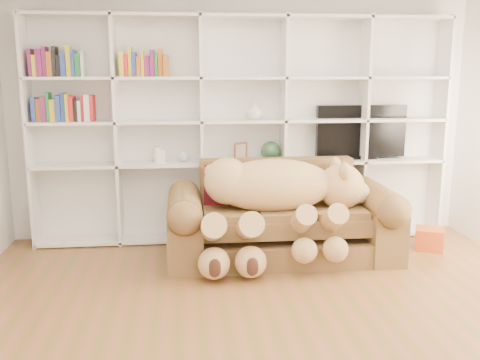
{
  "coord_description": "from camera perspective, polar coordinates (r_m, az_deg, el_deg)",
  "views": [
    {
      "loc": [
        -0.64,
        -3.36,
        1.83
      ],
      "look_at": [
        -0.1,
        1.63,
        0.8
      ],
      "focal_mm": 40.0,
      "sensor_mm": 36.0,
      "label": 1
    }
  ],
  "objects": [
    {
      "name": "shelf_vase",
      "position": [
        5.73,
        1.59,
        7.38
      ],
      "size": [
        0.22,
        0.22,
        0.18
      ],
      "primitive_type": "imported",
      "rotation": [
        0.0,
        0.0,
        0.39
      ],
      "color": "silver",
      "rests_on": "bookshelf"
    },
    {
      "name": "green_vase",
      "position": [
        5.8,
        3.28,
        3.11
      ],
      "size": [
        0.21,
        0.21,
        0.21
      ],
      "primitive_type": "sphere",
      "color": "#2A5131",
      "rests_on": "bookshelf"
    },
    {
      "name": "figurine_short",
      "position": [
        5.73,
        -8.28,
        2.52
      ],
      "size": [
        0.09,
        0.09,
        0.13
      ],
      "primitive_type": "cylinder",
      "rotation": [
        0.0,
        0.0,
        -0.18
      ],
      "color": "white",
      "rests_on": "bookshelf"
    },
    {
      "name": "sofa",
      "position": [
        5.32,
        4.44,
        -4.49
      ],
      "size": [
        2.23,
        0.96,
        0.94
      ],
      "color": "brown",
      "rests_on": "floor"
    },
    {
      "name": "throw_pillow",
      "position": [
        5.32,
        -1.5,
        -0.72
      ],
      "size": [
        0.46,
        0.3,
        0.45
      ],
      "primitive_type": "cube",
      "rotation": [
        -0.24,
        0.0,
        -0.16
      ],
      "color": "#5B0F1B",
      "rests_on": "sofa"
    },
    {
      "name": "teddy_bear",
      "position": [
        5.05,
        3.87,
        -1.81
      ],
      "size": [
        1.71,
        0.93,
        0.99
      ],
      "rotation": [
        0.0,
        0.0,
        -0.12
      ],
      "color": "tan",
      "rests_on": "sofa"
    },
    {
      "name": "picture_frame",
      "position": [
        5.76,
        0.06,
        3.07
      ],
      "size": [
        0.15,
        0.09,
        0.19
      ],
      "primitive_type": "cube",
      "rotation": [
        0.0,
        0.0,
        0.43
      ],
      "color": "brown",
      "rests_on": "bookshelf"
    },
    {
      "name": "bookshelf",
      "position": [
        5.75,
        -2.17,
        6.41
      ],
      "size": [
        4.43,
        0.35,
        2.4
      ],
      "color": "white",
      "rests_on": "floor"
    },
    {
      "name": "wall_back",
      "position": [
        5.91,
        0.07,
        6.99
      ],
      "size": [
        5.0,
        0.02,
        2.7
      ],
      "primitive_type": "cube",
      "color": "white",
      "rests_on": "floor"
    },
    {
      "name": "tv",
      "position": [
        6.07,
        12.77,
        4.98
      ],
      "size": [
        1.0,
        0.18,
        0.59
      ],
      "color": "black",
      "rests_on": "bookshelf"
    },
    {
      "name": "figurine_tall",
      "position": [
        5.73,
        -8.72,
        2.7
      ],
      "size": [
        0.09,
        0.09,
        0.17
      ],
      "primitive_type": "cylinder",
      "rotation": [
        0.0,
        0.0,
        -0.06
      ],
      "color": "white",
      "rests_on": "bookshelf"
    },
    {
      "name": "snow_globe",
      "position": [
        5.73,
        -6.0,
        2.49
      ],
      "size": [
        0.11,
        0.11,
        0.11
      ],
      "primitive_type": "sphere",
      "color": "silver",
      "rests_on": "bookshelf"
    },
    {
      "name": "gift_box",
      "position": [
        5.91,
        19.53,
        -5.94
      ],
      "size": [
        0.36,
        0.35,
        0.22
      ],
      "primitive_type": "cube",
      "rotation": [
        0.0,
        0.0,
        -0.43
      ],
      "color": "#C74E1A",
      "rests_on": "floor"
    },
    {
      "name": "floor",
      "position": [
        3.87,
        4.24,
        -16.56
      ],
      "size": [
        5.0,
        5.0,
        0.0
      ],
      "primitive_type": "plane",
      "color": "brown",
      "rests_on": "ground"
    }
  ]
}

